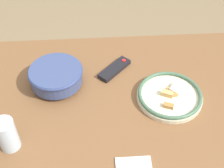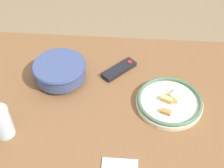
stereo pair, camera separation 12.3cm
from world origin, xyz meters
name	(u,v)px [view 1 (the left image)]	position (x,y,z in m)	size (l,w,h in m)	color
dining_table	(128,117)	(0.00, 0.00, 0.67)	(1.34, 0.85, 0.76)	brown
noodle_bowl	(56,76)	(-0.29, 0.12, 0.81)	(0.22, 0.22, 0.08)	#384775
food_plate	(170,96)	(0.16, 0.01, 0.78)	(0.26, 0.26, 0.04)	beige
tv_remote	(115,69)	(-0.04, 0.19, 0.77)	(0.15, 0.15, 0.02)	black
drinking_glass	(7,135)	(-0.43, -0.17, 0.82)	(0.07, 0.07, 0.13)	silver
folded_napkin	(134,168)	(-0.01, -0.29, 0.76)	(0.12, 0.08, 0.01)	white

